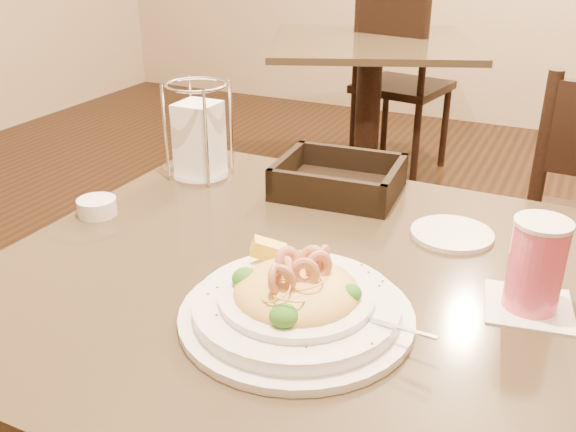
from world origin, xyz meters
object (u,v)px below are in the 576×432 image
at_px(napkin_caddy, 199,137).
at_px(butter_ramekin, 97,207).
at_px(background_table, 369,90).
at_px(drink_glass, 536,266).
at_px(bread_basket, 339,182).
at_px(pasta_bowl, 296,300).
at_px(main_table, 283,381).
at_px(dining_chair_far, 399,80).
at_px(side_plate, 452,234).

height_order(napkin_caddy, butter_ramekin, napkin_caddy).
distance_m(background_table, drink_glass, 2.26).
height_order(background_table, butter_ramekin, butter_ramekin).
relative_size(drink_glass, bread_basket, 0.55).
xyz_separation_m(napkin_caddy, butter_ramekin, (-0.07, -0.25, -0.07)).
xyz_separation_m(background_table, napkin_caddy, (0.23, -1.80, 0.32)).
height_order(background_table, pasta_bowl, pasta_bowl).
bearing_deg(butter_ramekin, main_table, -3.76).
bearing_deg(dining_chair_far, background_table, 87.94).
distance_m(pasta_bowl, bread_basket, 0.46).
xyz_separation_m(drink_glass, bread_basket, (-0.40, 0.28, -0.05)).
distance_m(background_table, napkin_caddy, 1.84).
relative_size(pasta_bowl, bread_basket, 1.43).
distance_m(main_table, napkin_caddy, 0.54).
bearing_deg(background_table, side_plate, -67.15).
bearing_deg(background_table, main_table, -74.90).
height_order(background_table, side_plate, side_plate).
bearing_deg(bread_basket, background_table, 106.76).
height_order(background_table, napkin_caddy, napkin_caddy).
xyz_separation_m(background_table, bread_basket, (0.53, -1.76, 0.25)).
bearing_deg(drink_glass, side_plate, 129.84).
bearing_deg(side_plate, napkin_caddy, 174.14).
relative_size(main_table, bread_basket, 3.55).
distance_m(drink_glass, bread_basket, 0.49).
distance_m(dining_chair_far, drink_glass, 2.50).
xyz_separation_m(background_table, butter_ramekin, (0.16, -2.05, 0.25)).
relative_size(bread_basket, butter_ramekin, 3.49).
bearing_deg(pasta_bowl, napkin_caddy, 135.56).
bearing_deg(main_table, napkin_caddy, 139.86).
distance_m(dining_chair_far, pasta_bowl, 2.58).
bearing_deg(main_table, pasta_bowl, -56.89).
distance_m(background_table, pasta_bowl, 2.31).
bearing_deg(dining_chair_far, napkin_caddy, 104.39).
xyz_separation_m(bread_basket, butter_ramekin, (-0.37, -0.30, -0.01)).
relative_size(main_table, drink_glass, 6.45).
relative_size(main_table, napkin_caddy, 4.40).
distance_m(drink_glass, napkin_caddy, 0.74).
distance_m(main_table, bread_basket, 0.41).
relative_size(background_table, drink_glass, 8.40).
bearing_deg(main_table, background_table, 105.10).
height_order(drink_glass, bread_basket, drink_glass).
height_order(main_table, butter_ramekin, butter_ramekin).
bearing_deg(dining_chair_far, butter_ramekin, 102.26).
bearing_deg(napkin_caddy, bread_basket, 8.06).
distance_m(background_table, butter_ramekin, 2.08).
distance_m(dining_chair_far, butter_ramekin, 2.36).
relative_size(main_table, side_plate, 6.26).
bearing_deg(drink_glass, bread_basket, 145.29).
distance_m(bread_basket, side_plate, 0.27).
height_order(dining_chair_far, side_plate, dining_chair_far).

